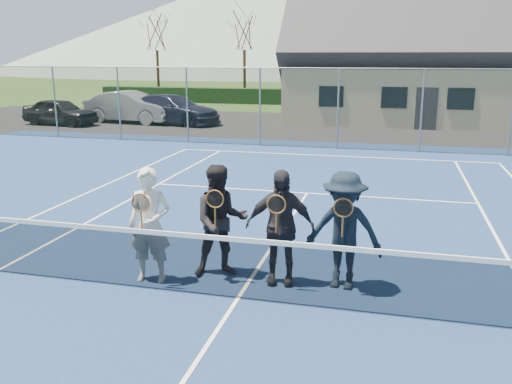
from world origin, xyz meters
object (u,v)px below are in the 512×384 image
car_b (131,107)px  player_b (221,221)px  clubhouse (437,45)px  player_d (344,231)px  tennis_net (238,265)px  player_c (280,227)px  car_a (60,112)px  car_c (172,109)px  player_a (150,225)px

car_b → player_b: bearing=-142.1°
clubhouse → player_d: 23.54m
tennis_net → player_c: bearing=58.6°
car_a → car_c: car_c is taller
car_a → clubhouse: bearing=-62.7°
player_a → player_d: size_ratio=1.00×
car_a → player_d: bearing=-128.7°
clubhouse → player_c: size_ratio=8.67×
player_a → player_d: bearing=9.2°
car_c → tennis_net: car_c is taller
clubhouse → player_b: 23.81m
car_a → player_b: 21.66m
player_d → player_b: bearing=179.6°
car_c → player_a: player_a is taller
tennis_net → player_d: bearing=29.5°
player_a → player_b: bearing=26.1°
car_c → player_d: 21.13m
car_b → player_a: player_a is taller
car_a → player_d: player_d is taller
car_b → player_c: (11.82, -18.40, 0.10)m
tennis_net → player_d: player_d is taller
car_a → car_b: size_ratio=0.80×
tennis_net → player_c: player_c is taller
car_b → car_c: size_ratio=0.95×
car_a → car_c: 5.68m
car_b → tennis_net: bearing=-142.0°
car_a → car_b: 3.53m
car_b → car_a: bearing=126.7°
car_c → player_d: size_ratio=2.90×
player_a → player_d: same height
player_a → tennis_net: bearing=-12.5°
player_a → player_c: same height
car_b → clubhouse: bearing=-65.2°
clubhouse → player_b: size_ratio=8.67×
player_a → car_b: bearing=117.7°
car_b → tennis_net: 22.26m
tennis_net → player_b: player_b is taller
car_a → clubhouse: size_ratio=0.25×
player_b → car_c: bearing=114.9°
tennis_net → player_b: size_ratio=6.49×
clubhouse → player_b: bearing=-101.0°
tennis_net → clubhouse: bearing=80.5°
car_a → player_b: size_ratio=2.19×
car_c → clubhouse: size_ratio=0.33×
car_b → clubhouse: clubhouse is taller
player_b → player_d: size_ratio=1.00×
car_a → car_b: bearing=-52.9°
player_d → car_a: bearing=133.7°
player_b → player_c: size_ratio=1.00×
player_b → player_c: (0.97, -0.07, 0.00)m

